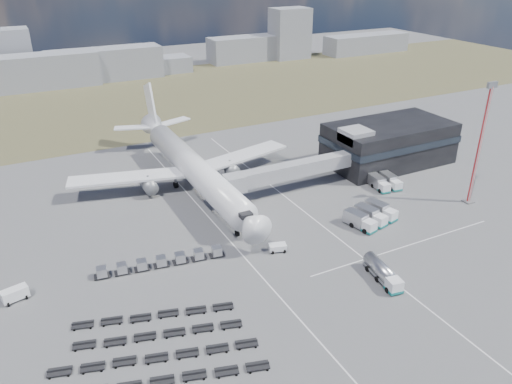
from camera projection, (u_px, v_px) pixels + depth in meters
name	position (u px, v px, depth m)	size (l,w,h in m)	color
ground	(260.00, 260.00, 84.58)	(420.00, 420.00, 0.00)	#565659
grass_strip	(113.00, 102.00, 172.59)	(420.00, 90.00, 0.01)	#47462A
lane_markings	(300.00, 238.00, 91.00)	(47.12, 110.00, 0.01)	silver
terminal	(388.00, 143.00, 121.11)	(30.40, 16.40, 11.00)	black
jet_bridge	(282.00, 173.00, 105.25)	(30.30, 3.80, 7.05)	#939399
airliner	(191.00, 165.00, 108.17)	(51.59, 64.53, 17.62)	white
skyline	(45.00, 61.00, 195.28)	(326.54, 27.37, 23.14)	gray
fuel_tanker	(383.00, 273.00, 78.81)	(3.50, 8.98, 2.83)	white
pushback_tug	(278.00, 248.00, 86.74)	(3.02, 1.70, 1.39)	white
utility_van	(15.00, 295.00, 74.41)	(3.75, 1.70, 2.05)	white
catering_truck	(218.00, 172.00, 115.11)	(3.30, 5.78, 2.49)	white
service_trucks_near	(371.00, 215.00, 95.73)	(10.03, 8.45, 2.66)	white
service_trucks_far	(385.00, 182.00, 109.78)	(5.78, 6.69, 2.49)	white
uld_row	(161.00, 261.00, 82.38)	(21.55, 4.62, 1.67)	black
baggage_dollies	(156.00, 359.00, 63.64)	(29.49, 24.19, 0.71)	black
floodlight_mast	(480.00, 145.00, 98.52)	(2.34, 1.95, 25.23)	#B31C1E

